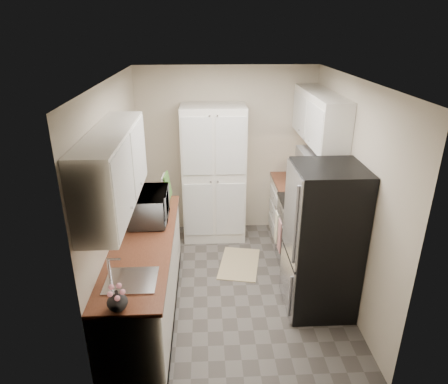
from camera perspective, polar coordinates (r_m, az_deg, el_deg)
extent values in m
plane|color=#56514C|center=(5.12, 1.31, -13.21)|extent=(3.20, 3.20, 0.00)
cube|color=beige|center=(6.00, 0.35, 5.77)|extent=(2.60, 0.04, 2.50)
cube|color=beige|center=(3.10, 3.61, -11.95)|extent=(2.60, 0.04, 2.50)
cube|color=beige|center=(4.59, -14.94, -0.54)|extent=(0.04, 3.20, 2.50)
cube|color=beige|center=(4.77, 17.23, 0.06)|extent=(0.04, 3.20, 2.50)
cube|color=silver|center=(4.17, 1.62, 15.76)|extent=(2.60, 3.20, 0.04)
cube|color=silver|center=(3.67, -15.50, 3.16)|extent=(0.33, 1.60, 0.70)
cube|color=silver|center=(5.27, 13.41, 9.93)|extent=(0.33, 1.55, 0.58)
cube|color=#99999E|center=(4.95, 13.63, 4.65)|extent=(0.45, 0.76, 0.13)
cube|color=#B7B7BC|center=(3.70, -13.11, -12.24)|extent=(0.45, 0.40, 0.02)
cube|color=brown|center=(4.80, -14.23, -0.36)|extent=(0.02, 0.22, 0.22)
cube|color=silver|center=(5.80, -1.48, 2.55)|extent=(0.90, 0.55, 2.00)
cube|color=silver|center=(4.56, -11.06, -12.05)|extent=(0.60, 2.30, 0.88)
cube|color=brown|center=(4.31, -11.52, -7.02)|extent=(0.63, 2.33, 0.04)
cube|color=silver|center=(6.05, 9.96, -2.69)|extent=(0.60, 0.80, 0.88)
cube|color=brown|center=(5.87, 10.27, 1.37)|extent=(0.63, 0.83, 0.04)
cube|color=#B7B7BC|center=(5.35, 11.54, -6.29)|extent=(0.64, 0.76, 0.90)
cube|color=black|center=(5.14, 11.94, -1.76)|extent=(0.66, 0.78, 0.03)
cube|color=black|center=(5.18, 15.14, -0.62)|extent=(0.06, 0.76, 0.22)
cube|color=tan|center=(5.10, 7.94, -6.25)|extent=(0.01, 0.16, 0.42)
cube|color=#F0E3C5|center=(5.31, 7.49, -4.99)|extent=(0.01, 0.16, 0.42)
cube|color=#B7B7BC|center=(4.48, 13.95, -6.79)|extent=(0.70, 0.72, 1.70)
imported|color=#BCBDC2|center=(4.64, -10.65, -2.03)|extent=(0.43, 0.63, 0.34)
cylinder|color=black|center=(5.09, -11.63, 0.07)|extent=(0.08, 0.08, 0.32)
imported|color=silver|center=(3.37, -15.02, -14.69)|extent=(0.22, 0.22, 0.17)
cube|color=#519938|center=(5.22, -8.03, 0.91)|extent=(0.04, 0.26, 0.32)
cube|color=#ADADB1|center=(5.87, 10.32, 2.63)|extent=(0.32, 0.38, 0.20)
cube|color=#CFB686|center=(5.52, 2.20, -10.19)|extent=(0.65, 0.88, 0.01)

